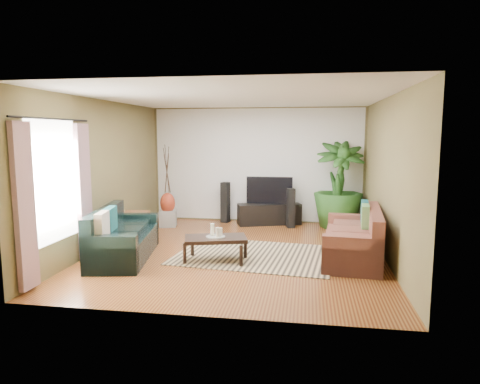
% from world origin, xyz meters
% --- Properties ---
extents(floor, '(5.50, 5.50, 0.00)m').
position_xyz_m(floor, '(0.00, 0.00, 0.00)').
color(floor, brown).
rests_on(floor, ground).
extents(ceiling, '(5.50, 5.50, 0.00)m').
position_xyz_m(ceiling, '(0.00, 0.00, 2.70)').
color(ceiling, white).
rests_on(ceiling, ground).
extents(wall_back, '(5.00, 0.00, 5.00)m').
position_xyz_m(wall_back, '(0.00, 2.75, 1.35)').
color(wall_back, brown).
rests_on(wall_back, ground).
extents(wall_front, '(5.00, 0.00, 5.00)m').
position_xyz_m(wall_front, '(0.00, -2.75, 1.35)').
color(wall_front, brown).
rests_on(wall_front, ground).
extents(wall_left, '(0.00, 5.50, 5.50)m').
position_xyz_m(wall_left, '(-2.50, 0.00, 1.35)').
color(wall_left, brown).
rests_on(wall_left, ground).
extents(wall_right, '(0.00, 5.50, 5.50)m').
position_xyz_m(wall_right, '(2.50, 0.00, 1.35)').
color(wall_right, brown).
rests_on(wall_right, ground).
extents(backwall_panel, '(4.90, 0.00, 4.90)m').
position_xyz_m(backwall_panel, '(0.00, 2.74, 1.35)').
color(backwall_panel, white).
rests_on(backwall_panel, ground).
extents(window_pane, '(0.00, 1.80, 1.80)m').
position_xyz_m(window_pane, '(-2.48, -1.60, 1.40)').
color(window_pane, white).
rests_on(window_pane, ground).
extents(curtain_near, '(0.08, 0.35, 2.20)m').
position_xyz_m(curtain_near, '(-2.43, -2.35, 1.15)').
color(curtain_near, gray).
rests_on(curtain_near, ground).
extents(curtain_far, '(0.08, 0.35, 2.20)m').
position_xyz_m(curtain_far, '(-2.43, -0.85, 1.15)').
color(curtain_far, gray).
rests_on(curtain_far, ground).
extents(curtain_rod, '(0.03, 1.90, 0.03)m').
position_xyz_m(curtain_rod, '(-2.43, -1.60, 2.30)').
color(curtain_rod, black).
rests_on(curtain_rod, ground).
extents(sofa_left, '(1.15, 2.03, 0.85)m').
position_xyz_m(sofa_left, '(-1.84, -0.67, 0.42)').
color(sofa_left, black).
rests_on(sofa_left, floor).
extents(sofa_right, '(1.06, 2.03, 0.85)m').
position_xyz_m(sofa_right, '(1.95, -0.14, 0.42)').
color(sofa_right, brown).
rests_on(sofa_right, floor).
extents(area_rug, '(2.84, 2.16, 0.01)m').
position_xyz_m(area_rug, '(0.32, -0.18, 0.01)').
color(area_rug, tan).
rests_on(area_rug, floor).
extents(coffee_table, '(1.11, 0.79, 0.41)m').
position_xyz_m(coffee_table, '(-0.28, -0.62, 0.20)').
color(coffee_table, black).
rests_on(coffee_table, floor).
extents(candle_tray, '(0.31, 0.31, 0.01)m').
position_xyz_m(candle_tray, '(-0.28, -0.62, 0.42)').
color(candle_tray, gray).
rests_on(candle_tray, coffee_table).
extents(candle_tall, '(0.06, 0.06, 0.20)m').
position_xyz_m(candle_tall, '(-0.34, -0.59, 0.52)').
color(candle_tall, white).
rests_on(candle_tall, candle_tray).
extents(candle_mid, '(0.06, 0.06, 0.15)m').
position_xyz_m(candle_mid, '(-0.24, -0.66, 0.50)').
color(candle_mid, beige).
rests_on(candle_mid, candle_tray).
extents(candle_short, '(0.06, 0.06, 0.13)m').
position_xyz_m(candle_short, '(-0.21, -0.56, 0.49)').
color(candle_short, beige).
rests_on(candle_short, candle_tray).
extents(tv_stand, '(1.51, 0.87, 0.48)m').
position_xyz_m(tv_stand, '(0.33, 2.43, 0.24)').
color(tv_stand, black).
rests_on(tv_stand, floor).
extents(television, '(1.06, 0.06, 0.63)m').
position_xyz_m(television, '(0.33, 2.45, 0.79)').
color(television, black).
rests_on(television, tv_stand).
extents(speaker_left, '(0.22, 0.23, 0.95)m').
position_xyz_m(speaker_left, '(-0.72, 2.50, 0.48)').
color(speaker_left, black).
rests_on(speaker_left, floor).
extents(speaker_right, '(0.20, 0.22, 0.88)m').
position_xyz_m(speaker_right, '(0.84, 2.15, 0.44)').
color(speaker_right, black).
rests_on(speaker_right, floor).
extents(potted_plant, '(1.21, 1.21, 1.93)m').
position_xyz_m(potted_plant, '(1.88, 2.35, 0.97)').
color(potted_plant, '#214C19').
rests_on(potted_plant, floor).
extents(plant_pot, '(0.36, 0.36, 0.28)m').
position_xyz_m(plant_pot, '(1.88, 2.35, 0.14)').
color(plant_pot, black).
rests_on(plant_pot, floor).
extents(pedestal, '(0.44, 0.44, 0.37)m').
position_xyz_m(pedestal, '(-1.92, 1.84, 0.18)').
color(pedestal, '#969694').
rests_on(pedestal, floor).
extents(vase, '(0.34, 0.34, 0.47)m').
position_xyz_m(vase, '(-1.92, 1.84, 0.53)').
color(vase, maroon).
rests_on(vase, pedestal).
extents(side_table, '(0.51, 0.51, 0.51)m').
position_xyz_m(side_table, '(-2.25, 0.75, 0.26)').
color(side_table, brown).
rests_on(side_table, floor).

